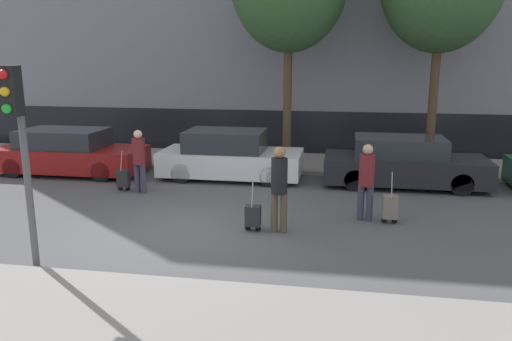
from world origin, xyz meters
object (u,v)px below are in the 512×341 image
object	(u,v)px
parked_car_1	(230,156)
trolley_right	(390,207)
traffic_light	(18,127)
trolley_center	(253,216)
parked_car_2	(403,163)
pedestrian_left	(139,157)
parked_car_0	(69,153)
trolley_left	(124,178)
parked_bicycle	(390,154)
pedestrian_right	(366,178)
pedestrian_center	(279,184)

from	to	relation	value
parked_car_1	trolley_right	distance (m)	5.66
traffic_light	trolley_right	bearing A→B (deg)	29.46
trolley_center	traffic_light	xyz separation A→B (m)	(-3.45, -2.58, 2.16)
parked_car_2	pedestrian_left	xyz separation A→B (m)	(-7.08, -1.99, 0.32)
parked_car_0	parked_car_2	world-z (taller)	parked_car_2
trolley_left	trolley_right	xyz separation A→B (m)	(6.98, -1.58, 0.02)
parked_car_0	pedestrian_left	distance (m)	3.61
traffic_light	parked_bicycle	world-z (taller)	traffic_light
traffic_light	trolley_center	bearing A→B (deg)	36.80
pedestrian_left	traffic_light	world-z (taller)	traffic_light
pedestrian_right	trolley_right	distance (m)	0.83
parked_car_1	trolley_center	xyz separation A→B (m)	(1.53, -4.52, -0.34)
trolley_left	traffic_light	distance (m)	5.63
parked_car_1	trolley_left	bearing A→B (deg)	-142.74
trolley_center	parked_bicycle	bearing A→B (deg)	62.97
pedestrian_right	trolley_right	world-z (taller)	pedestrian_right
pedestrian_left	parked_bicycle	distance (m)	8.08
parked_car_1	trolley_left	size ratio (longest dim) A/B	3.76
parked_car_2	pedestrian_center	bearing A→B (deg)	-123.99
trolley_left	trolley_center	world-z (taller)	trolley_left
parked_car_2	trolley_center	xyz separation A→B (m)	(-3.54, -4.45, -0.32)
parked_car_0	trolley_center	world-z (taller)	parked_car_0
parked_bicycle	parked_car_2	bearing A→B (deg)	-85.69
pedestrian_center	traffic_light	world-z (taller)	traffic_light
pedestrian_center	trolley_center	world-z (taller)	pedestrian_center
trolley_right	traffic_light	bearing A→B (deg)	-150.54
trolley_left	parked_car_0	bearing A→B (deg)	146.99
trolley_center	parked_bicycle	distance (m)	7.43
pedestrian_left	pedestrian_center	world-z (taller)	pedestrian_center
parked_car_2	pedestrian_left	size ratio (longest dim) A/B	2.62
pedestrian_center	parked_bicycle	bearing A→B (deg)	64.87
parked_car_2	pedestrian_right	distance (m)	3.55
parked_bicycle	pedestrian_left	bearing A→B (deg)	-149.00
parked_car_0	parked_car_2	bearing A→B (deg)	1.11
pedestrian_left	pedestrian_center	distance (m)	4.76
pedestrian_center	trolley_center	xyz separation A→B (m)	(-0.55, -0.02, -0.72)
parked_car_2	trolley_center	distance (m)	5.70
trolley_center	parked_car_1	bearing A→B (deg)	108.64
parked_car_2	parked_bicycle	distance (m)	2.18
parked_car_1	trolley_center	bearing A→B (deg)	-71.36
parked_car_2	traffic_light	size ratio (longest dim) A/B	1.29
parked_car_0	trolley_center	distance (m)	7.90
parked_car_2	trolley_left	xyz separation A→B (m)	(-7.62, -1.87, -0.31)
pedestrian_center	trolley_right	xyz separation A→B (m)	(2.35, 0.99, -0.68)
trolley_right	parked_car_2	bearing A→B (deg)	79.52
trolley_left	parked_bicycle	size ratio (longest dim) A/B	0.63
parked_car_0	trolley_left	bearing A→B (deg)	-33.01
parked_car_2	trolley_center	world-z (taller)	parked_car_2
parked_car_2	trolley_right	bearing A→B (deg)	-100.48
pedestrian_center	traffic_light	size ratio (longest dim) A/B	0.53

